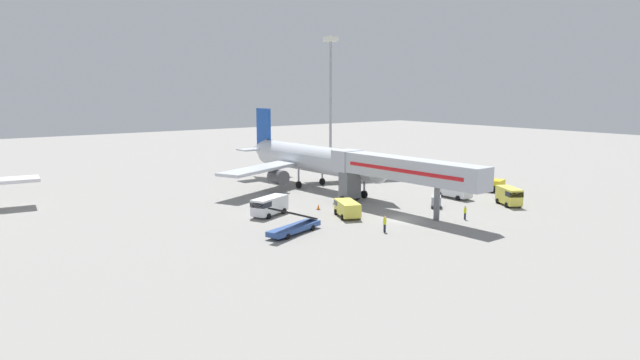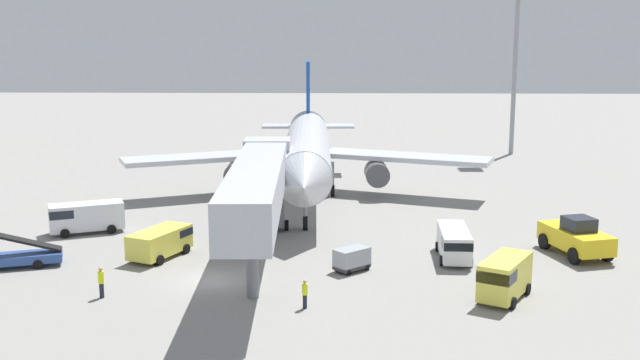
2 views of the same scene
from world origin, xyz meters
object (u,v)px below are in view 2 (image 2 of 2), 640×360
object	(u,v)px
service_van_far_right	(84,216)
service_van_far_left	(161,241)
jet_bridge	(259,185)
ground_crew_worker_midground	(305,293)
apron_light_mast	(518,6)
baggage_cart_rear_left	(352,258)
service_van_outer_left	(454,242)
service_van_far_center	(504,277)
airplane_at_gate	(307,150)
belt_loader_truck	(1,256)
safety_cone_alpha	(173,232)
pushback_tug	(576,237)
ground_crew_worker_foreground	(101,282)

from	to	relation	value
service_van_far_right	service_van_far_left	world-z (taller)	service_van_far_right
jet_bridge	ground_crew_worker_midground	xyz separation A→B (m)	(3.29, -8.29, -4.39)
apron_light_mast	baggage_cart_rear_left	bearing A→B (deg)	-113.00
service_van_outer_left	service_van_far_right	bearing A→B (deg)	166.99
baggage_cart_rear_left	jet_bridge	bearing A→B (deg)	166.07
jet_bridge	baggage_cart_rear_left	bearing A→B (deg)	-13.93
service_van_far_center	baggage_cart_rear_left	world-z (taller)	service_van_far_center
service_van_far_left	ground_crew_worker_midground	xyz separation A→B (m)	(10.10, -9.57, -0.23)
airplane_at_gate	belt_loader_truck	world-z (taller)	airplane_at_gate
baggage_cart_rear_left	safety_cone_alpha	size ratio (longest dim) A/B	3.52
pushback_tug	service_van_outer_left	distance (m)	8.47
belt_loader_truck	jet_bridge	bearing A→B (deg)	5.26
jet_bridge	apron_light_mast	distance (m)	55.53
airplane_at_gate	safety_cone_alpha	bearing A→B (deg)	-123.69
safety_cone_alpha	airplane_at_gate	bearing A→B (deg)	56.31
belt_loader_truck	safety_cone_alpha	world-z (taller)	belt_loader_truck
safety_cone_alpha	apron_light_mast	xyz separation A→B (m)	(33.75, 40.53, 17.74)
pushback_tug	baggage_cart_rear_left	bearing A→B (deg)	-165.51
belt_loader_truck	airplane_at_gate	bearing A→B (deg)	49.83
apron_light_mast	service_van_far_left	bearing A→B (deg)	-126.09
service_van_far_right	baggage_cart_rear_left	xyz separation A→B (m)	(19.99, -8.88, -0.47)
airplane_at_gate	pushback_tug	xyz separation A→B (m)	(18.99, -18.10, -3.17)
belt_loader_truck	pushback_tug	bearing A→B (deg)	6.02
airplane_at_gate	jet_bridge	world-z (taller)	airplane_at_gate
service_van_far_right	safety_cone_alpha	world-z (taller)	service_van_far_right
airplane_at_gate	ground_crew_worker_midground	world-z (taller)	airplane_at_gate
pushback_tug	service_van_outer_left	world-z (taller)	pushback_tug
service_van_far_center	baggage_cart_rear_left	distance (m)	9.92
airplane_at_gate	ground_crew_worker_foreground	distance (m)	29.57
ground_crew_worker_midground	apron_light_mast	xyz separation A→B (m)	(23.26, 55.34, 17.23)
baggage_cart_rear_left	ground_crew_worker_foreground	xyz separation A→B (m)	(-14.29, -5.39, 0.14)
airplane_at_gate	belt_loader_truck	distance (m)	29.11
pushback_tug	ground_crew_worker_foreground	xyz separation A→B (m)	(-29.50, -9.32, -0.30)
belt_loader_truck	service_van_far_left	size ratio (longest dim) A/B	1.46
ground_crew_worker_foreground	baggage_cart_rear_left	bearing A→B (deg)	20.68
ground_crew_worker_foreground	airplane_at_gate	bearing A→B (deg)	69.04
service_van_far_right	service_van_far_left	xyz separation A→B (m)	(7.22, -6.12, -0.20)
jet_bridge	ground_crew_worker_foreground	size ratio (longest dim) A/B	13.16
jet_bridge	service_van_far_right	bearing A→B (deg)	152.17
pushback_tug	belt_loader_truck	xyz separation A→B (m)	(-37.62, -3.97, -0.47)
service_van_far_center	safety_cone_alpha	xyz separation A→B (m)	(-21.63, 13.10, -1.00)
service_van_outer_left	service_van_far_left	distance (m)	19.59
service_van_far_left	safety_cone_alpha	distance (m)	5.30
ground_crew_worker_midground	ground_crew_worker_foreground	bearing A→B (deg)	173.07
jet_bridge	safety_cone_alpha	distance (m)	10.88
belt_loader_truck	service_van_outer_left	distance (m)	29.37
airplane_at_gate	ground_crew_worker_midground	xyz separation A→B (m)	(1.13, -28.84, -3.56)
pushback_tug	ground_crew_worker_foreground	world-z (taller)	pushback_tug
service_van_outer_left	service_van_far_center	bearing A→B (deg)	-77.93
pushback_tug	belt_loader_truck	distance (m)	37.83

